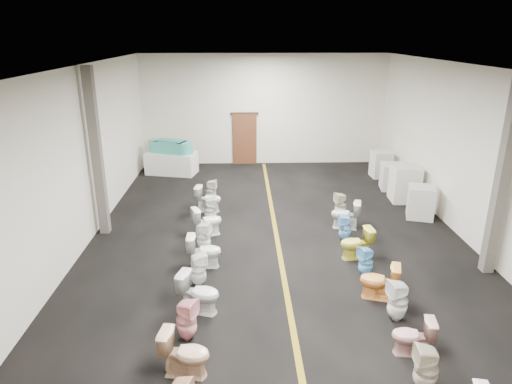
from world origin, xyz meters
TOP-DOWN VIEW (x-y plane):
  - floor at (0.00, 0.00)m, footprint 16.00×16.00m
  - ceiling at (0.00, 0.00)m, footprint 16.00×16.00m
  - wall_back at (0.00, 8.00)m, footprint 10.00×0.00m
  - wall_left at (-5.00, 0.00)m, footprint 0.00×16.00m
  - wall_right at (5.00, 0.00)m, footprint 0.00×16.00m
  - aisle_stripe at (0.00, 0.00)m, footprint 0.12×15.60m
  - back_door at (-0.80, 7.94)m, footprint 1.00×0.10m
  - door_frame at (-0.80, 7.95)m, footprint 1.15×0.08m
  - column_left at (-4.75, 1.00)m, footprint 0.25×0.25m
  - column_right at (4.75, -1.50)m, footprint 0.25×0.25m
  - display_table at (-3.69, 6.58)m, footprint 2.06×1.34m
  - bathtub at (-3.69, 6.58)m, footprint 1.77×1.11m
  - appliance_crate_a at (4.40, 1.78)m, footprint 0.94×0.94m
  - appliance_crate_b at (4.40, 3.22)m, footprint 0.90×0.90m
  - appliance_crate_c at (4.40, 4.42)m, footprint 0.92×0.92m
  - appliance_crate_d at (4.40, 5.88)m, footprint 0.74×0.74m
  - toilet_left_2 at (-1.86, -4.72)m, footprint 0.86×0.58m
  - toilet_left_3 at (-1.95, -3.81)m, footprint 0.48×0.48m
  - toilet_left_4 at (-1.79, -2.95)m, footprint 0.92×0.69m
  - toilet_left_5 at (-1.90, -1.95)m, footprint 0.46×0.46m
  - toilet_left_6 at (-1.83, -1.09)m, footprint 0.79×0.45m
  - toilet_left_7 at (-1.91, -0.26)m, footprint 0.46×0.46m
  - toilet_left_8 at (-1.89, 0.70)m, footprint 0.91×0.72m
  - toilet_left_9 at (-1.86, 1.58)m, footprint 0.37×0.37m
  - toilet_left_10 at (-1.98, 2.48)m, footprint 0.86×0.58m
  - toilet_left_11 at (-1.94, 3.31)m, footprint 0.40×0.39m
  - toilet_right_2 at (1.86, -5.20)m, footprint 0.39×0.38m
  - toilet_right_3 at (1.96, -4.35)m, footprint 0.75×0.50m
  - toilet_right_4 at (2.02, -3.35)m, footprint 0.45×0.44m
  - toilet_right_5 at (1.89, -2.59)m, footprint 0.89×0.66m
  - toilet_right_6 at (1.86, -1.66)m, footprint 0.42×0.42m
  - toilet_right_7 at (1.85, -0.79)m, footprint 0.83×0.53m
  - toilet_right_8 at (1.80, 0.23)m, footprint 0.34×0.33m
  - toilet_right_9 at (1.98, 1.04)m, footprint 0.89×0.64m
  - toilet_right_10 at (2.02, 1.91)m, footprint 0.43×0.43m

SIDE VIEW (x-z plane):
  - floor at x=0.00m, z-range 0.00..0.00m
  - aisle_stripe at x=0.00m, z-range 0.00..0.01m
  - toilet_right_3 at x=1.96m, z-range 0.00..0.71m
  - toilet_right_6 at x=1.86m, z-range 0.00..0.72m
  - toilet_right_8 at x=1.80m, z-range 0.00..0.73m
  - toilet_left_11 at x=-1.94m, z-range 0.00..0.75m
  - toilet_right_10 at x=2.02m, z-range 0.00..0.75m
  - toilet_left_5 at x=-1.90m, z-range 0.00..0.77m
  - toilet_left_9 at x=-1.86m, z-range 0.00..0.77m
  - toilet_left_7 at x=-1.91m, z-range 0.00..0.79m
  - toilet_right_7 at x=1.85m, z-range 0.00..0.80m
  - toilet_right_5 at x=1.89m, z-range 0.00..0.81m
  - toilet_right_2 at x=1.86m, z-range 0.00..0.81m
  - toilet_left_10 at x=-1.98m, z-range 0.00..0.81m
  - toilet_left_6 at x=-1.83m, z-range 0.00..0.81m
  - toilet_left_3 at x=-1.95m, z-range 0.00..0.81m
  - toilet_left_2 at x=-1.86m, z-range 0.00..0.81m
  - toilet_right_9 at x=1.98m, z-range 0.00..0.82m
  - toilet_left_8 at x=-1.89m, z-range 0.00..0.82m
  - toilet_left_4 at x=-1.79m, z-range 0.00..0.84m
  - toilet_right_4 at x=2.02m, z-range 0.00..0.84m
  - display_table at x=-3.69m, z-range 0.00..0.84m
  - appliance_crate_c at x=4.40m, z-range 0.00..0.92m
  - appliance_crate_a at x=4.40m, z-range 0.00..0.96m
  - appliance_crate_d at x=4.40m, z-range 0.00..1.00m
  - appliance_crate_b at x=4.40m, z-range 0.00..1.18m
  - back_door at x=-0.80m, z-range 0.00..2.10m
  - bathtub at x=-3.69m, z-range 0.79..1.34m
  - door_frame at x=-0.80m, z-range 2.07..2.17m
  - wall_back at x=0.00m, z-range -2.75..7.25m
  - wall_left at x=-5.00m, z-range -5.75..10.25m
  - wall_right at x=5.00m, z-range -5.75..10.25m
  - column_left at x=-4.75m, z-range 0.00..4.50m
  - column_right at x=4.75m, z-range 0.00..4.50m
  - ceiling at x=0.00m, z-range 4.50..4.50m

